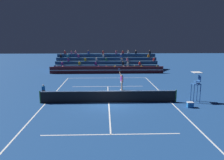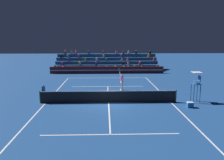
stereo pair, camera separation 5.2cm
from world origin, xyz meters
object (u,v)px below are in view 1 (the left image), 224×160
Objects in this scene: umpire_chair at (197,83)px; ball_kid_courtside at (43,90)px; tennis_player at (122,81)px; tennis_ball at (106,89)px; equipment_cooler at (190,105)px.

umpire_chair reaches higher than ball_kid_courtside.
umpire_chair is at bearing -36.17° from tennis_player.
tennis_ball is at bearing 12.20° from ball_kid_courtside.
tennis_ball is (-1.70, 0.59, -0.95)m from tennis_player.
ball_kid_courtside reaches higher than tennis_ball.
equipment_cooler is at bearing -49.82° from tennis_player.
equipment_cooler is (6.86, -6.70, 0.19)m from tennis_ball.
umpire_chair is 9.61m from tennis_ball.
umpire_chair is 5.34× the size of equipment_cooler.
ball_kid_courtside is 8.24m from tennis_player.
umpire_chair is 39.26× the size of tennis_ball.
equipment_cooler is at bearing -21.67° from ball_kid_courtside.
ball_kid_courtside is at bearing -167.80° from tennis_ball.
tennis_player is (8.17, 0.81, 0.65)m from ball_kid_courtside.
umpire_chair is at bearing 55.15° from equipment_cooler.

